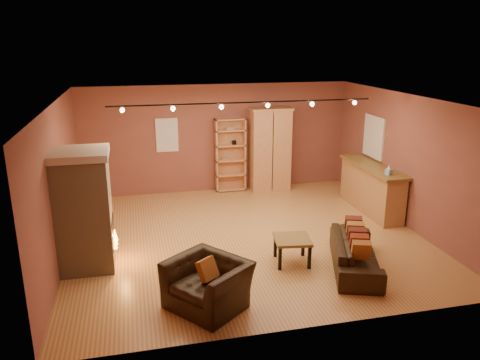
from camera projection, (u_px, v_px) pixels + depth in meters
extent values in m
plane|color=#A6713B|center=(247.00, 237.00, 9.59)|extent=(7.00, 7.00, 0.00)
plane|color=brown|center=(247.00, 100.00, 8.78)|extent=(7.00, 7.00, 0.00)
cube|color=brown|center=(217.00, 138.00, 12.22)|extent=(7.00, 0.02, 2.80)
cube|color=brown|center=(59.00, 183.00, 8.43)|extent=(0.02, 6.50, 2.80)
cube|color=brown|center=(407.00, 161.00, 9.94)|extent=(0.02, 6.50, 2.80)
cube|color=tan|center=(84.00, 213.00, 8.08)|extent=(0.90, 0.90, 2.00)
cube|color=beige|center=(78.00, 154.00, 7.77)|extent=(0.98, 0.98, 0.12)
cube|color=black|center=(111.00, 233.00, 8.29)|extent=(0.10, 0.65, 0.55)
cone|color=orange|center=(115.00, 239.00, 8.33)|extent=(0.10, 0.10, 0.22)
cube|color=white|center=(167.00, 135.00, 11.87)|extent=(0.56, 0.04, 0.86)
cube|color=tan|center=(229.00, 154.00, 12.39)|extent=(0.79, 0.04, 1.94)
cube|color=tan|center=(216.00, 156.00, 12.18)|extent=(0.04, 0.31, 1.94)
cube|color=tan|center=(244.00, 154.00, 12.35)|extent=(0.04, 0.31, 1.94)
cube|color=gray|center=(225.00, 159.00, 12.27)|extent=(0.18, 0.12, 0.05)
cube|color=black|center=(234.00, 143.00, 12.19)|extent=(0.10, 0.10, 0.12)
cube|color=tan|center=(230.00, 189.00, 12.53)|extent=(0.79, 0.31, 0.04)
cube|color=tan|center=(230.00, 174.00, 12.42)|extent=(0.79, 0.31, 0.04)
cube|color=tan|center=(230.00, 160.00, 12.30)|extent=(0.79, 0.31, 0.03)
cube|color=tan|center=(230.00, 145.00, 12.19)|extent=(0.79, 0.31, 0.04)
cube|color=tan|center=(230.00, 130.00, 12.07)|extent=(0.79, 0.31, 0.04)
cube|color=tan|center=(230.00, 119.00, 11.99)|extent=(0.79, 0.31, 0.04)
cube|color=tan|center=(270.00, 150.00, 12.34)|extent=(1.02, 0.56, 2.14)
cube|color=olive|center=(273.00, 153.00, 12.09)|extent=(0.02, 0.01, 2.04)
cube|color=tan|center=(271.00, 109.00, 12.03)|extent=(1.08, 0.62, 0.06)
cube|color=tan|center=(371.00, 189.00, 10.92)|extent=(0.50, 2.18, 1.04)
cube|color=olive|center=(373.00, 167.00, 10.76)|extent=(0.62, 2.30, 0.06)
cube|color=#81ACCF|center=(389.00, 172.00, 10.01)|extent=(0.18, 0.18, 0.13)
cone|color=white|center=(389.00, 166.00, 9.98)|extent=(0.08, 0.08, 0.10)
cube|color=white|center=(374.00, 137.00, 11.17)|extent=(0.05, 0.90, 1.00)
imported|color=black|center=(356.00, 249.00, 8.18)|extent=(1.16, 1.98, 0.75)
cube|color=#AA692B|center=(361.00, 250.00, 7.59)|extent=(0.36, 0.32, 0.36)
cube|color=maroon|center=(359.00, 243.00, 7.86)|extent=(0.36, 0.32, 0.36)
cube|color=maroon|center=(357.00, 236.00, 8.12)|extent=(0.36, 0.32, 0.36)
cube|color=#AA692B|center=(355.00, 230.00, 8.38)|extent=(0.36, 0.32, 0.36)
cube|color=maroon|center=(353.00, 224.00, 8.64)|extent=(0.36, 0.32, 0.36)
imported|color=black|center=(208.00, 277.00, 6.98)|extent=(1.27, 1.33, 0.98)
cube|color=#AA692B|center=(207.00, 269.00, 6.94)|extent=(0.38, 0.37, 0.34)
cube|color=olive|center=(292.00, 239.00, 8.37)|extent=(0.71, 0.71, 0.05)
cube|color=black|center=(283.00, 260.00, 8.14)|extent=(0.05, 0.05, 0.42)
cube|color=black|center=(311.00, 257.00, 8.25)|extent=(0.05, 0.05, 0.42)
cube|color=black|center=(274.00, 247.00, 8.62)|extent=(0.05, 0.05, 0.42)
cube|color=black|center=(301.00, 244.00, 8.74)|extent=(0.05, 0.05, 0.42)
cylinder|color=black|center=(245.00, 102.00, 8.99)|extent=(5.20, 0.03, 0.03)
sphere|color=#FFD88C|center=(122.00, 110.00, 8.51)|extent=(0.09, 0.09, 0.09)
sphere|color=#FFD88C|center=(173.00, 108.00, 8.71)|extent=(0.09, 0.09, 0.09)
sphere|color=#FFD88C|center=(221.00, 107.00, 8.91)|extent=(0.09, 0.09, 0.09)
sphere|color=#FFD88C|center=(268.00, 105.00, 9.11)|extent=(0.09, 0.09, 0.09)
sphere|color=#FFD88C|center=(312.00, 104.00, 9.31)|extent=(0.09, 0.09, 0.09)
sphere|color=#FFD88C|center=(355.00, 103.00, 9.51)|extent=(0.09, 0.09, 0.09)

